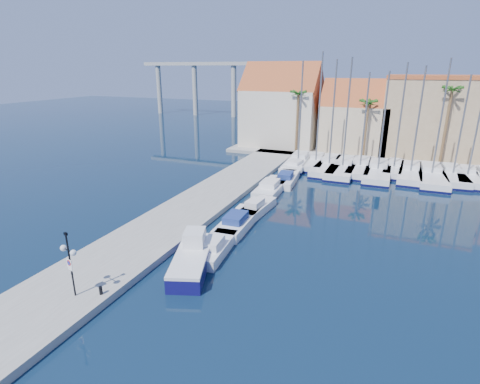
% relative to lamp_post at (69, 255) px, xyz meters
% --- Properties ---
extents(ground, '(260.00, 260.00, 0.00)m').
position_rel_lamp_post_xyz_m(ground, '(7.89, 0.51, -3.12)').
color(ground, black).
rests_on(ground, ground).
extents(quay_west, '(6.00, 77.00, 0.50)m').
position_rel_lamp_post_xyz_m(quay_west, '(-1.11, 14.01, -2.87)').
color(quay_west, gray).
rests_on(quay_west, ground).
extents(shore_north, '(54.00, 16.00, 0.50)m').
position_rel_lamp_post_xyz_m(shore_north, '(17.89, 48.51, -2.87)').
color(shore_north, gray).
rests_on(shore_north, ground).
extents(lamp_post, '(1.33, 0.59, 3.99)m').
position_rel_lamp_post_xyz_m(lamp_post, '(0.00, 0.00, 0.00)').
color(lamp_post, black).
rests_on(lamp_post, quay_west).
extents(bollard, '(0.20, 0.20, 0.50)m').
position_rel_lamp_post_xyz_m(bollard, '(1.29, 0.68, -2.37)').
color(bollard, black).
rests_on(bollard, quay_west).
extents(fishing_boat, '(4.14, 6.76, 2.24)m').
position_rel_lamp_post_xyz_m(fishing_boat, '(4.20, 6.23, -2.38)').
color(fishing_boat, '#100D50').
rests_on(fishing_boat, ground).
extents(motorboat_west_0, '(2.25, 5.57, 1.40)m').
position_rel_lamp_post_xyz_m(motorboat_west_0, '(4.78, 8.57, -2.61)').
color(motorboat_west_0, white).
rests_on(motorboat_west_0, ground).
extents(motorboat_west_1, '(2.48, 6.88, 1.40)m').
position_rel_lamp_post_xyz_m(motorboat_west_1, '(4.40, 13.68, -2.61)').
color(motorboat_west_1, white).
rests_on(motorboat_west_1, ground).
extents(motorboat_west_2, '(2.16, 5.58, 1.40)m').
position_rel_lamp_post_xyz_m(motorboat_west_2, '(4.72, 17.45, -2.61)').
color(motorboat_west_2, white).
rests_on(motorboat_west_2, ground).
extents(motorboat_west_3, '(2.61, 7.42, 1.40)m').
position_rel_lamp_post_xyz_m(motorboat_west_3, '(3.98, 24.09, -2.61)').
color(motorboat_west_3, white).
rests_on(motorboat_west_3, ground).
extents(motorboat_west_4, '(2.74, 6.87, 1.40)m').
position_rel_lamp_post_xyz_m(motorboat_west_4, '(4.61, 27.83, -2.61)').
color(motorboat_west_4, white).
rests_on(motorboat_west_4, ground).
extents(motorboat_west_5, '(3.00, 7.31, 1.40)m').
position_rel_lamp_post_xyz_m(motorboat_west_5, '(4.17, 34.19, -2.61)').
color(motorboat_west_5, white).
rests_on(motorboat_west_5, ground).
extents(sailboat_0, '(3.31, 10.54, 13.85)m').
position_rel_lamp_post_xyz_m(sailboat_0, '(3.89, 36.64, -2.53)').
color(sailboat_0, white).
rests_on(sailboat_0, ground).
extents(sailboat_1, '(2.79, 8.95, 14.96)m').
position_rel_lamp_post_xyz_m(sailboat_1, '(6.24, 37.06, -2.47)').
color(sailboat_1, white).
rests_on(sailboat_1, ground).
extents(sailboat_2, '(3.42, 11.74, 14.00)m').
position_rel_lamp_post_xyz_m(sailboat_2, '(8.29, 36.12, -2.54)').
color(sailboat_2, white).
rests_on(sailboat_2, ground).
extents(sailboat_3, '(3.16, 11.98, 14.22)m').
position_rel_lamp_post_xyz_m(sailboat_3, '(10.08, 35.73, -2.54)').
color(sailboat_3, white).
rests_on(sailboat_3, ground).
extents(sailboat_4, '(2.92, 10.66, 12.49)m').
position_rel_lamp_post_xyz_m(sailboat_4, '(12.17, 36.66, -2.55)').
color(sailboat_4, white).
rests_on(sailboat_4, ground).
extents(sailboat_5, '(3.17, 11.69, 12.67)m').
position_rel_lamp_post_xyz_m(sailboat_5, '(14.40, 35.67, -2.56)').
color(sailboat_5, white).
rests_on(sailboat_5, ground).
extents(sailboat_6, '(2.71, 8.53, 13.62)m').
position_rel_lamp_post_xyz_m(sailboat_6, '(16.26, 37.48, -2.48)').
color(sailboat_6, white).
rests_on(sailboat_6, ground).
extents(sailboat_7, '(3.12, 10.39, 13.26)m').
position_rel_lamp_post_xyz_m(sailboat_7, '(18.20, 36.18, -2.53)').
color(sailboat_7, white).
rests_on(sailboat_7, ground).
extents(sailboat_8, '(3.42, 11.95, 14.06)m').
position_rel_lamp_post_xyz_m(sailboat_8, '(20.51, 36.12, -2.54)').
color(sailboat_8, white).
rests_on(sailboat_8, ground).
extents(sailboat_9, '(3.44, 10.08, 12.30)m').
position_rel_lamp_post_xyz_m(sailboat_9, '(22.81, 36.95, -2.54)').
color(sailboat_9, white).
rests_on(sailboat_9, ground).
extents(sailboat_10, '(2.85, 8.99, 12.56)m').
position_rel_lamp_post_xyz_m(sailboat_10, '(24.43, 36.86, -2.52)').
color(sailboat_10, white).
rests_on(sailboat_10, ground).
extents(building_0, '(12.30, 9.00, 13.50)m').
position_rel_lamp_post_xyz_m(building_0, '(-2.11, 47.51, 3.40)').
color(building_0, beige).
rests_on(building_0, shore_north).
extents(building_1, '(10.30, 8.00, 11.00)m').
position_rel_lamp_post_xyz_m(building_1, '(9.89, 47.51, 2.17)').
color(building_1, '#CDB490').
rests_on(building_1, shore_north).
extents(building_2, '(14.20, 10.20, 11.50)m').
position_rel_lamp_post_xyz_m(building_2, '(20.89, 48.51, 3.14)').
color(building_2, tan).
rests_on(building_2, shore_north).
extents(palm_0, '(2.60, 2.60, 10.15)m').
position_rel_lamp_post_xyz_m(palm_0, '(1.89, 42.51, 5.96)').
color(palm_0, brown).
rests_on(palm_0, shore_north).
extents(palm_1, '(2.60, 2.60, 9.15)m').
position_rel_lamp_post_xyz_m(palm_1, '(11.89, 42.51, 5.01)').
color(palm_1, brown).
rests_on(palm_1, shore_north).
extents(palm_2, '(2.60, 2.60, 11.15)m').
position_rel_lamp_post_xyz_m(palm_2, '(21.89, 42.51, 6.90)').
color(palm_2, brown).
rests_on(palm_2, shore_north).
extents(viaduct, '(48.00, 2.20, 14.45)m').
position_rel_lamp_post_xyz_m(viaduct, '(-31.18, 82.51, 7.13)').
color(viaduct, '#9E9E99').
rests_on(viaduct, ground).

